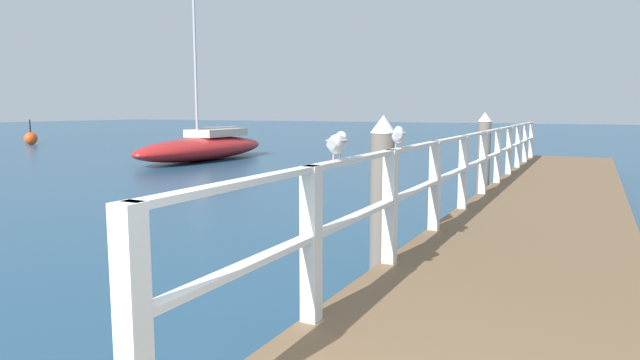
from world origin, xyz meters
TOP-DOWN VIEW (x-y plane):
  - pier_deck at (0.00, 9.12)m, footprint 2.38×18.23m
  - pier_railing at (-1.11, 9.12)m, footprint 0.12×16.75m
  - dock_piling_near at (-1.49, 4.95)m, footprint 0.29×0.29m
  - dock_piling_far at (-1.49, 11.32)m, footprint 0.29×0.29m
  - seagull_foreground at (-1.11, 2.90)m, footprint 0.22×0.47m
  - seagull_background at (-1.11, 4.34)m, footprint 0.23×0.47m
  - boat_0 at (-13.02, 16.28)m, footprint 2.44×7.53m
  - channel_buoy at (-27.58, 19.30)m, footprint 0.70×0.70m

SIDE VIEW (x-z plane):
  - pier_deck at x=0.00m, z-range 0.00..0.48m
  - channel_buoy at x=-27.58m, z-range -0.34..1.06m
  - boat_0 at x=-13.02m, z-range -3.99..4.99m
  - dock_piling_near at x=-1.49m, z-range 0.01..1.92m
  - dock_piling_far at x=-1.49m, z-range 0.01..1.92m
  - pier_railing at x=-1.11m, z-range 0.60..1.71m
  - seagull_foreground at x=-1.11m, z-range 1.61..1.83m
  - seagull_background at x=-1.11m, z-range 1.61..1.83m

